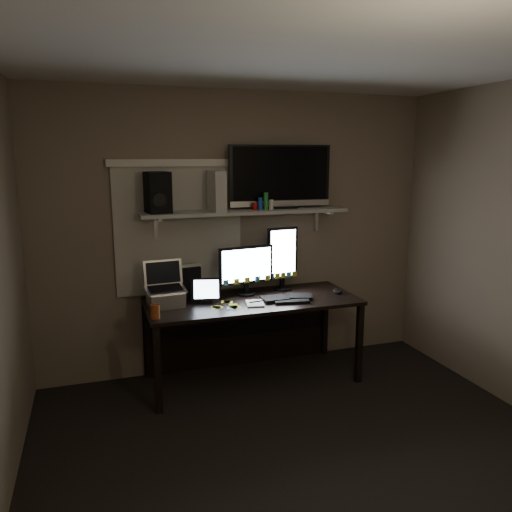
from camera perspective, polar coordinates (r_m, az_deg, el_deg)
name	(u,v)px	position (r m, az deg, el deg)	size (l,w,h in m)	color
floor	(323,475)	(3.40, 7.67, -23.54)	(3.60, 3.60, 0.00)	black
ceiling	(336,46)	(2.84, 9.11, 22.65)	(3.60, 3.60, 0.00)	silver
back_wall	(240,233)	(4.52, -1.90, 2.63)	(3.60, 3.60, 0.00)	#726452
window_blinds	(179,231)	(4.38, -8.77, 2.87)	(1.10, 0.02, 1.10)	silver
desk	(248,315)	(4.45, -0.91, -6.75)	(1.80, 0.75, 0.73)	black
wall_shelf	(245,211)	(4.33, -1.26, 5.11)	(1.80, 0.35, 0.03)	#A0A09C
monitor_landscape	(246,270)	(4.37, -1.13, -1.65)	(0.51, 0.05, 0.44)	black
monitor_portrait	(282,258)	(4.53, 3.03, -0.28)	(0.29, 0.05, 0.59)	black
keyboard	(287,298)	(4.30, 3.56, -4.78)	(0.45, 0.18, 0.03)	black
mouse	(338,291)	(4.52, 9.30, -3.99)	(0.07, 0.11, 0.04)	black
notepad	(255,303)	(4.15, -0.12, -5.44)	(0.14, 0.20, 0.01)	beige
tablet	(206,290)	(4.18, -5.76, -3.94)	(0.25, 0.10, 0.22)	black
file_sorter	(187,281)	(4.37, -7.87, -2.85)	(0.22, 0.10, 0.28)	black
laptop	(165,285)	(4.11, -10.32, -3.29)	(0.32, 0.26, 0.36)	silver
cup	(155,311)	(3.86, -11.46, -6.23)	(0.07, 0.07, 0.11)	brown
sticky_notes	(225,305)	(4.12, -3.52, -5.66)	(0.32, 0.23, 0.00)	#D6DB3B
tv	(280,177)	(4.45, 2.75, 9.02)	(0.92, 0.16, 0.55)	black
game_console	(217,191)	(4.22, -4.53, 7.41)	(0.09, 0.28, 0.34)	silver
speaker	(158,192)	(4.15, -11.18, 7.14)	(0.18, 0.22, 0.33)	black
bottles	(263,201)	(4.32, 0.82, 6.33)	(0.24, 0.06, 0.15)	#A50F0C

